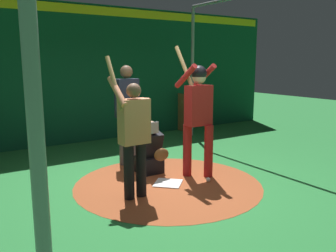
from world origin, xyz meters
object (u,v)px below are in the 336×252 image
object	(u,v)px
batter	(198,109)
umpire	(127,109)
bat_rack	(182,113)
home_plate	(168,183)
catcher	(150,153)
visitor	(134,133)
baseball_0	(208,180)

from	to	relation	value
batter	umpire	bearing A→B (deg)	-153.30
umpire	bat_rack	distance (m)	3.57
home_plate	batter	xyz separation A→B (m)	(-0.06, 0.64, 1.15)
catcher	visitor	bearing A→B (deg)	-42.04
catcher	bat_rack	xyz separation A→B (m)	(-2.87, 2.73, 0.13)
catcher	visitor	xyz separation A→B (m)	(0.85, -0.76, 0.59)
home_plate	visitor	world-z (taller)	visitor
visitor	baseball_0	distance (m)	1.60
bat_rack	batter	bearing A→B (deg)	-31.83
batter	visitor	xyz separation A→B (m)	(0.27, -1.35, -0.20)
batter	baseball_0	size ratio (longest dim) A/B	29.80
home_plate	baseball_0	bearing A→B (deg)	64.10
bat_rack	baseball_0	xyz separation A→B (m)	(3.80, -2.18, -0.45)
visitor	home_plate	bearing A→B (deg)	104.49
home_plate	catcher	xyz separation A→B (m)	(-0.64, 0.05, 0.36)
home_plate	baseball_0	world-z (taller)	baseball_0
home_plate	catcher	size ratio (longest dim) A/B	0.45
visitor	bat_rack	distance (m)	5.12
catcher	batter	bearing A→B (deg)	45.59
home_plate	baseball_0	distance (m)	0.66
bat_rack	catcher	bearing A→B (deg)	-43.55
umpire	baseball_0	size ratio (longest dim) A/B	25.33
umpire	home_plate	bearing A→B (deg)	0.79
home_plate	baseball_0	size ratio (longest dim) A/B	5.68
home_plate	bat_rack	world-z (taller)	bat_rack
umpire	visitor	distance (m)	1.73
batter	home_plate	bearing A→B (deg)	-84.37
batter	visitor	size ratio (longest dim) A/B	1.09
home_plate	umpire	distance (m)	1.73
home_plate	batter	size ratio (longest dim) A/B	0.19
visitor	baseball_0	xyz separation A→B (m)	(0.08, 1.31, -0.92)
batter	baseball_0	xyz separation A→B (m)	(0.35, -0.04, -1.12)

